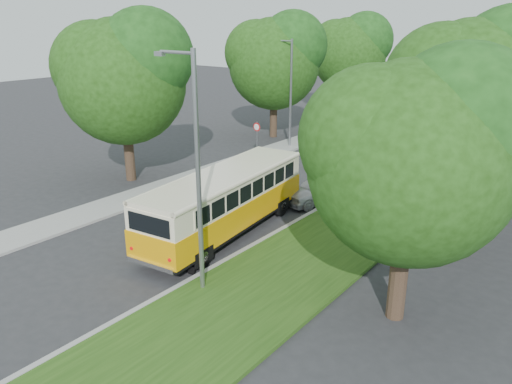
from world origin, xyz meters
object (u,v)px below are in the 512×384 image
Objects in this scene: vintage_bus at (225,203)px; car_blue at (418,141)px; lamppost_near at (196,167)px; car_silver at (320,189)px; lamppost_far at (290,89)px; car_grey at (436,123)px; car_white at (389,145)px.

car_blue is at bearing 79.96° from vintage_bus.
lamppost_near is 0.85× the size of vintage_bus.
lamppost_far is at bearing 151.58° from car_silver.
vintage_bus is 1.92× the size of car_grey.
lamppost_near reaches higher than vintage_bus.
car_white reaches higher than car_grey.
lamppost_near is at bearing -97.52° from car_white.
car_blue is at bearing 32.14° from lamppost_far.
car_white is at bearing 114.49° from car_silver.
lamppost_near reaches higher than car_grey.
lamppost_near is 1.07× the size of lamppost_far.
car_blue is (1.18, 19.26, -0.79)m from vintage_bus.
car_blue is at bearing 92.96° from lamppost_near.
car_silver is at bearing -47.95° from lamppost_far.
lamppost_near is 5.58m from vintage_bus.
vintage_bus is at bearing 120.34° from lamppost_near.
car_grey is at bearing 112.64° from car_silver.
car_white is at bearing -91.55° from car_blue.
car_white is (-0.92, 10.61, 0.04)m from car_silver.
lamppost_near is at bearing -66.19° from vintage_bus.
car_white is 0.92× the size of car_grey.
car_grey is (-0.19, 9.80, -0.06)m from car_white.
car_white reaches higher than car_blue.
lamppost_near is 20.53m from lamppost_far.
car_grey is (6.59, 11.87, -3.43)m from lamppost_far.
lamppost_near is 1.63× the size of car_grey.
lamppost_near is at bearing -63.58° from car_silver.
car_silver is (7.70, -8.53, -3.42)m from lamppost_far.
lamppost_near is 1.77× the size of car_white.
car_grey is at bearing 60.98° from lamppost_far.
vintage_bus reaches higher than car_silver.
lamppost_near is 1.89× the size of car_blue.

